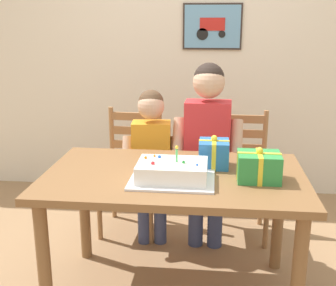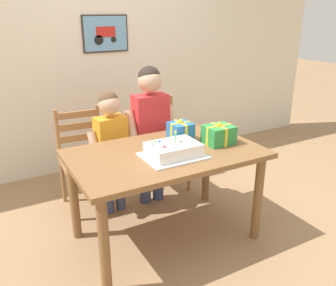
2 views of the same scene
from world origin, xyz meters
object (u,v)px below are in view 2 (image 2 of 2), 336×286
(chair_left, at_px, (84,159))
(chair_right, at_px, (162,144))
(dining_table, at_px, (166,164))
(child_younger, at_px, (111,141))
(gift_box_beside_cake, at_px, (181,132))
(gift_box_red_large, at_px, (219,135))
(child_older, at_px, (151,123))
(birthday_cake, at_px, (173,150))

(chair_left, xyz_separation_m, chair_right, (0.80, 0.00, 0.00))
(dining_table, relative_size, chair_left, 1.55)
(dining_table, height_order, child_younger, child_younger)
(gift_box_beside_cake, height_order, child_younger, child_younger)
(gift_box_red_large, relative_size, chair_left, 0.25)
(gift_box_red_large, bearing_deg, child_younger, 135.64)
(gift_box_red_large, xyz_separation_m, gift_box_beside_cake, (-0.23, 0.19, 0.00))
(gift_box_beside_cake, distance_m, child_older, 0.46)
(gift_box_red_large, relative_size, child_younger, 0.20)
(dining_table, height_order, chair_right, chair_right)
(child_older, bearing_deg, gift_box_red_large, -66.61)
(dining_table, xyz_separation_m, gift_box_beside_cake, (0.21, 0.14, 0.18))
(gift_box_red_large, xyz_separation_m, chair_left, (-0.85, 0.88, -0.36))
(chair_left, xyz_separation_m, child_younger, (0.19, -0.23, 0.21))
(birthday_cake, bearing_deg, dining_table, 88.15)
(birthday_cake, relative_size, gift_box_red_large, 1.95)
(dining_table, xyz_separation_m, birthday_cake, (-0.00, -0.11, 0.15))
(gift_box_red_large, distance_m, chair_left, 1.27)
(gift_box_beside_cake, bearing_deg, chair_left, 131.86)
(dining_table, distance_m, chair_right, 0.94)
(child_older, bearing_deg, birthday_cake, -103.66)
(gift_box_beside_cake, distance_m, chair_left, 0.99)
(birthday_cake, bearing_deg, child_older, 76.34)
(chair_left, relative_size, child_older, 0.71)
(child_older, bearing_deg, chair_left, 157.75)
(gift_box_red_large, distance_m, child_older, 0.71)
(birthday_cake, height_order, chair_left, birthday_cake)
(chair_right, height_order, child_younger, child_younger)
(gift_box_beside_cake, xyz_separation_m, chair_right, (0.19, 0.69, -0.36))
(birthday_cake, relative_size, chair_right, 0.48)
(birthday_cake, xyz_separation_m, child_younger, (-0.21, 0.71, -0.12))
(chair_right, bearing_deg, gift_box_beside_cake, -105.50)
(gift_box_red_large, relative_size, gift_box_beside_cake, 1.20)
(birthday_cake, relative_size, child_younger, 0.39)
(birthday_cake, height_order, child_older, child_older)
(birthday_cake, height_order, gift_box_beside_cake, birthday_cake)
(dining_table, relative_size, gift_box_beside_cake, 7.56)
(chair_left, bearing_deg, child_younger, -51.05)
(gift_box_red_large, relative_size, child_older, 0.17)
(chair_right, xyz_separation_m, child_younger, (-0.62, -0.23, 0.21))
(dining_table, distance_m, child_younger, 0.63)
(chair_right, bearing_deg, dining_table, -116.00)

